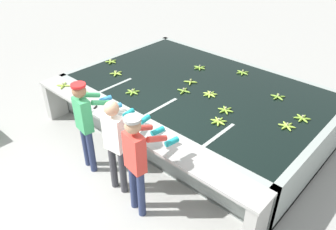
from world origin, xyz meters
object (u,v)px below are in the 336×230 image
banana_bunch_floating_10 (243,72)px  banana_bunch_floating_12 (278,97)px  banana_bunch_floating_5 (111,62)px  banana_bunch_floating_2 (133,92)px  worker_2 (137,157)px  banana_bunch_floating_9 (226,110)px  banana_bunch_floating_6 (200,68)px  banana_bunch_floating_3 (116,73)px  knife_0 (94,109)px  banana_bunch_floating_8 (287,126)px  worker_1 (117,139)px  banana_bunch_floating_0 (210,94)px  banana_bunch_floating_4 (190,82)px  banana_bunch_floating_1 (219,121)px  banana_bunch_ledge_2 (85,95)px  banana_bunch_floating_7 (184,91)px  banana_bunch_ledge_0 (125,122)px  banana_bunch_ledge_1 (63,85)px  banana_bunch_floating_11 (302,118)px  worker_0 (86,119)px

banana_bunch_floating_10 → banana_bunch_floating_12: same height
banana_bunch_floating_5 → banana_bunch_floating_12: size_ratio=1.00×
banana_bunch_floating_2 → worker_2: bearing=-40.2°
banana_bunch_floating_5 → banana_bunch_floating_9: (3.11, -0.00, -0.00)m
banana_bunch_floating_5 → banana_bunch_floating_6: same height
banana_bunch_floating_3 → knife_0: banana_bunch_floating_3 is taller
banana_bunch_floating_12 → banana_bunch_floating_10: bearing=155.8°
banana_bunch_floating_6 → banana_bunch_floating_8: same height
worker_1 → banana_bunch_floating_8: worker_1 is taller
banana_bunch_floating_0 → knife_0: banana_bunch_floating_0 is taller
worker_2 → banana_bunch_floating_9: bearing=87.8°
banana_bunch_floating_4 → banana_bunch_floating_9: (1.14, -0.43, -0.00)m
worker_2 → banana_bunch_floating_9: worker_2 is taller
banana_bunch_floating_10 → banana_bunch_floating_6: bearing=-153.4°
banana_bunch_floating_1 → banana_bunch_ledge_2: size_ratio=1.11×
banana_bunch_floating_4 → banana_bunch_floating_6: size_ratio=0.91×
banana_bunch_floating_10 → worker_1: bearing=-90.5°
banana_bunch_floating_9 → knife_0: 2.29m
banana_bunch_floating_7 → banana_bunch_floating_9: same height
banana_bunch_floating_7 → worker_2: bearing=-65.9°
banana_bunch_ledge_2 → banana_bunch_ledge_0: bearing=-4.3°
banana_bunch_floating_8 → knife_0: banana_bunch_floating_8 is taller
knife_0 → banana_bunch_floating_5: bearing=132.7°
banana_bunch_floating_6 → banana_bunch_floating_4: bearing=-66.4°
banana_bunch_ledge_0 → banana_bunch_ledge_1: bearing=179.1°
worker_2 → banana_bunch_floating_9: (0.08, 1.99, -0.12)m
banana_bunch_floating_9 → knife_0: banana_bunch_floating_9 is taller
banana_bunch_floating_3 → knife_0: (0.83, -1.20, -0.01)m
banana_bunch_ledge_1 → banana_bunch_floating_8: bearing=23.1°
banana_bunch_floating_2 → worker_1: bearing=-50.2°
banana_bunch_floating_2 → banana_bunch_floating_11: (2.75, 1.29, 0.00)m
worker_1 → banana_bunch_floating_2: 1.62m
worker_0 → banana_bunch_floating_9: 2.35m
banana_bunch_floating_0 → banana_bunch_floating_8: (1.54, -0.02, 0.00)m
banana_bunch_floating_2 → banana_bunch_ledge_0: 1.03m
banana_bunch_floating_4 → banana_bunch_floating_8: bearing=-4.6°
banana_bunch_floating_9 → banana_bunch_floating_5: bearing=179.9°
worker_0 → banana_bunch_floating_6: (-0.05, 3.00, -0.10)m
banana_bunch_floating_0 → banana_bunch_floating_1: same height
worker_0 → banana_bunch_floating_3: (-1.16, 1.57, -0.10)m
banana_bunch_floating_3 → banana_bunch_floating_2: bearing=-20.4°
banana_bunch_floating_0 → banana_bunch_floating_11: size_ratio=1.00×
banana_bunch_floating_11 → banana_bunch_floating_12: 0.76m
knife_0 → banana_bunch_floating_9: bearing=41.7°
banana_bunch_floating_3 → banana_bunch_floating_4: bearing=28.2°
worker_2 → banana_bunch_floating_11: 2.88m
banana_bunch_floating_2 → banana_bunch_floating_10: bearing=63.8°
worker_1 → banana_bunch_floating_3: bearing=140.6°
banana_bunch_floating_8 → banana_bunch_floating_9: 1.03m
banana_bunch_floating_8 → banana_bunch_floating_0: bearing=179.2°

